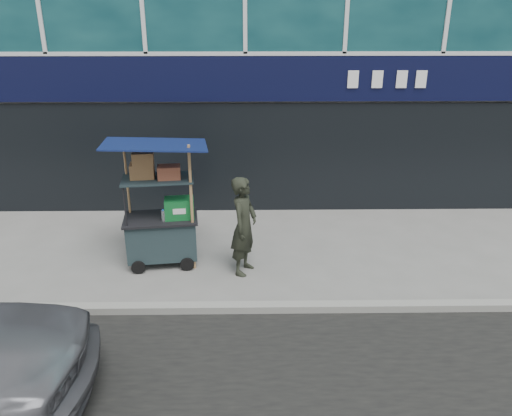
{
  "coord_description": "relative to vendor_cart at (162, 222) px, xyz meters",
  "views": [
    {
      "loc": [
        0.06,
        -6.6,
        4.21
      ],
      "look_at": [
        0.18,
        1.2,
        1.11
      ],
      "focal_mm": 35.0,
      "sensor_mm": 36.0,
      "label": 1
    }
  ],
  "objects": [
    {
      "name": "curb",
      "position": [
        1.46,
        -1.59,
        -0.74
      ],
      "size": [
        80.0,
        0.18,
        0.12
      ],
      "primitive_type": "cube",
      "color": "gray",
      "rests_on": "ground"
    },
    {
      "name": "vendor_man",
      "position": [
        1.43,
        -0.35,
        0.06
      ],
      "size": [
        0.61,
        0.73,
        1.71
      ],
      "primitive_type": "imported",
      "rotation": [
        0.0,
        0.0,
        1.2
      ],
      "color": "black",
      "rests_on": "ground"
    },
    {
      "name": "ground",
      "position": [
        1.46,
        -1.39,
        -0.8
      ],
      "size": [
        80.0,
        80.0,
        0.0
      ],
      "primitive_type": "plane",
      "color": "slate",
      "rests_on": "ground"
    },
    {
      "name": "vendor_cart",
      "position": [
        0.0,
        0.0,
        0.0
      ],
      "size": [
        1.81,
        1.38,
        2.27
      ],
      "rotation": [
        0.0,
        0.0,
        0.13
      ],
      "color": "#1A2B2D",
      "rests_on": "ground"
    }
  ]
}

